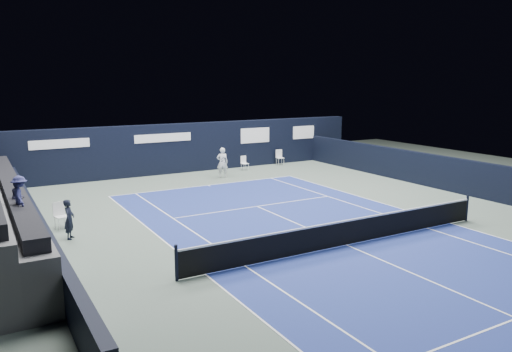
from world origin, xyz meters
The scene contains 12 objects.
ground centered at (0.00, 2.00, 0.00)m, with size 48.00×48.00×0.00m, color #505F55.
court_surface centered at (0.00, 0.00, 0.00)m, with size 10.97×23.77×0.01m, color navy.
enclosure_wall_right centered at (10.50, 6.00, 0.90)m, with size 0.30×22.00×1.80m, color black.
folding_chair_back_a centered at (4.11, 15.20, 0.53)m, with size 0.43×0.42×0.92m.
folding_chair_back_b centered at (7.20, 15.75, 0.60)m, with size 0.53×0.52×1.06m.
line_judge_chair centered at (-8.46, 7.26, 0.60)m, with size 0.56×0.55×1.06m.
line_judge centered at (-8.38, 5.70, 0.74)m, with size 0.54×0.36×1.49m, color black.
court_markings centered at (0.00, 0.00, 0.01)m, with size 11.03×23.83×0.00m.
tennis_net centered at (0.00, 0.00, 0.51)m, with size 12.90×0.10×1.10m.
back_sponsor_wall centered at (0.01, 16.50, 1.55)m, with size 26.00×0.63×3.10m.
side_barrier_left centered at (-9.50, 5.97, 0.60)m, with size 0.33×22.00×1.20m.
tennis_player centered at (1.74, 13.60, 0.91)m, with size 0.78×0.94×1.82m.
Camera 1 is at (-11.23, -13.06, 5.76)m, focal length 35.00 mm.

